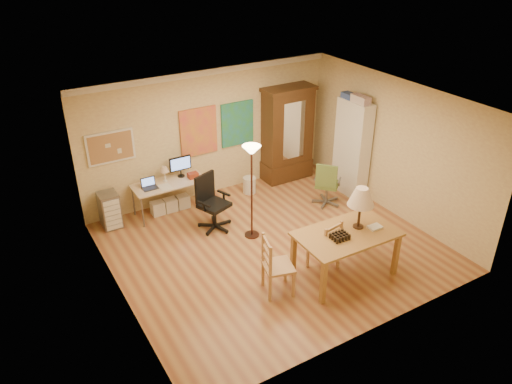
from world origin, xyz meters
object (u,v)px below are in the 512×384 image
dining_table (352,223)px  office_chair_green (326,193)px  computer_desk (171,193)px  bookshelf (352,148)px  office_chair_black (213,214)px  armoire (287,140)px

dining_table → office_chair_green: 2.41m
computer_desk → bookshelf: bearing=-18.3°
office_chair_green → computer_desk: bearing=154.1°
dining_table → office_chair_black: (-1.31, 2.41, -0.68)m
dining_table → computer_desk: bearing=117.3°
office_chair_green → dining_table: bearing=-118.8°
computer_desk → office_chair_green: 3.19m
armoire → bookshelf: 1.50m
dining_table → computer_desk: size_ratio=1.13×
dining_table → office_chair_green: dining_table is taller
computer_desk → office_chair_black: (0.45, -1.00, -0.11)m
office_chair_black → dining_table: bearing=-61.4°
bookshelf → computer_desk: bearing=161.7°
bookshelf → armoire: bearing=120.8°
armoire → dining_table: bearing=-107.5°
computer_desk → bookshelf: 3.87m
dining_table → armoire: bearing=72.5°
office_chair_black → office_chair_green: size_ratio=1.12×
office_chair_black → bookshelf: bookshelf is taller
computer_desk → office_chair_green: (2.87, -1.39, -0.14)m
computer_desk → armoire: (2.86, 0.09, 0.53)m
office_chair_black → armoire: (2.41, 1.09, 0.64)m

